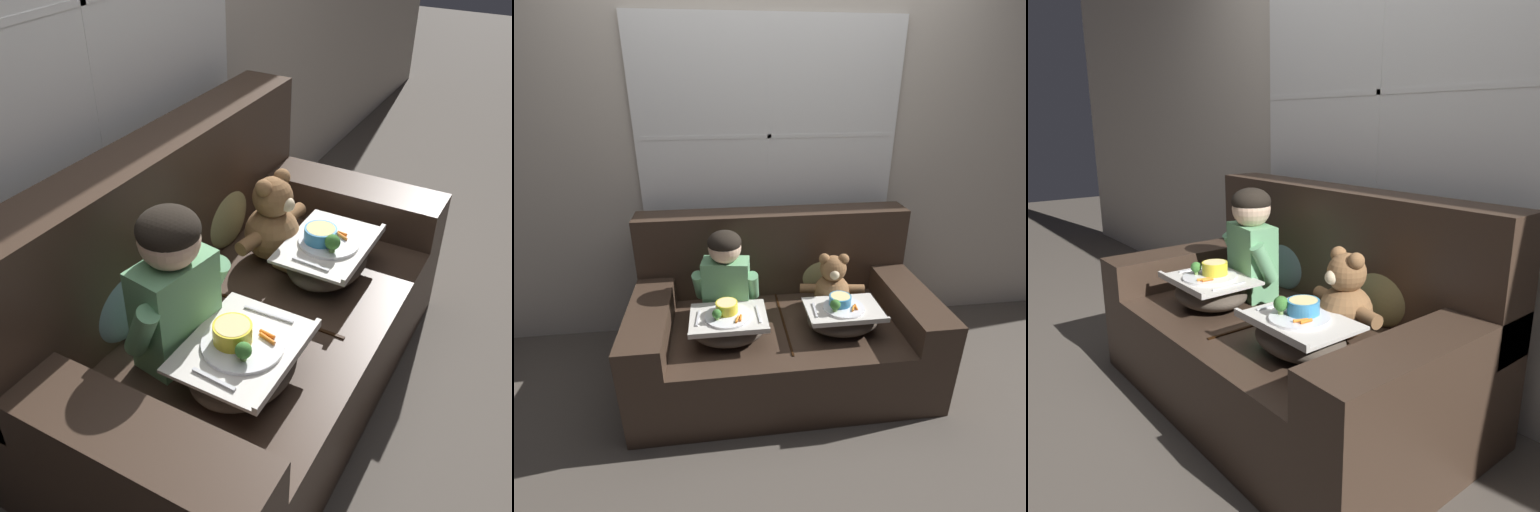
% 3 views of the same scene
% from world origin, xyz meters
% --- Properties ---
extents(ground_plane, '(14.00, 14.00, 0.00)m').
position_xyz_m(ground_plane, '(0.00, 0.00, 0.00)').
color(ground_plane, '#4C443D').
extents(wall_back_with_window, '(8.00, 0.08, 2.60)m').
position_xyz_m(wall_back_with_window, '(0.00, 0.62, 1.30)').
color(wall_back_with_window, '#BCB2A3').
rests_on(wall_back_with_window, ground_plane).
extents(couch, '(1.70, 0.97, 0.94)m').
position_xyz_m(couch, '(0.00, 0.08, 0.32)').
color(couch, '#38281E').
rests_on(couch, ground_plane).
extents(throw_pillow_behind_child, '(0.35, 0.17, 0.37)m').
position_xyz_m(throw_pillow_behind_child, '(-0.32, 0.30, 0.57)').
color(throw_pillow_behind_child, slate).
rests_on(throw_pillow_behind_child, couch).
extents(throw_pillow_behind_teddy, '(0.35, 0.17, 0.36)m').
position_xyz_m(throw_pillow_behind_teddy, '(0.32, 0.30, 0.57)').
color(throw_pillow_behind_teddy, '#898456').
rests_on(throw_pillow_behind_teddy, couch).
extents(child_figure, '(0.39, 0.20, 0.53)m').
position_xyz_m(child_figure, '(-0.32, 0.07, 0.70)').
color(child_figure, '#66A370').
rests_on(child_figure, couch).
extents(teddy_bear, '(0.39, 0.27, 0.36)m').
position_xyz_m(teddy_bear, '(0.31, 0.06, 0.56)').
color(teddy_bear, brown).
rests_on(teddy_bear, couch).
extents(lap_tray_child, '(0.41, 0.32, 0.21)m').
position_xyz_m(lap_tray_child, '(-0.32, -0.17, 0.48)').
color(lap_tray_child, '#473D33').
rests_on(lap_tray_child, child_figure).
extents(lap_tray_teddy, '(0.41, 0.30, 0.21)m').
position_xyz_m(lap_tray_teddy, '(0.31, -0.17, 0.48)').
color(lap_tray_teddy, '#473D33').
rests_on(lap_tray_teddy, teddy_bear).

